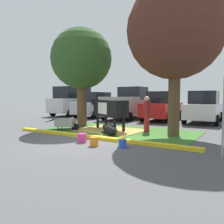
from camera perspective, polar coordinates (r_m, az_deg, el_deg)
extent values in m
plane|color=#4C4C4F|center=(8.74, -6.48, -7.05)|extent=(80.00, 80.00, 0.00)
cube|color=#386B28|center=(10.76, 1.82, -4.91)|extent=(7.21, 4.02, 0.02)
cube|color=yellow|center=(8.97, -5.14, -6.37)|extent=(8.41, 0.24, 0.12)
cube|color=tan|center=(10.96, -0.83, -4.66)|extent=(3.37, 2.63, 0.04)
cylinder|color=brown|center=(12.44, -7.71, 2.18)|extent=(0.53, 0.53, 2.58)
sphere|color=#2D5123|center=(12.60, -7.82, 13.38)|extent=(3.31, 3.31, 3.31)
cylinder|color=#4C3823|center=(9.67, 15.55, 2.75)|extent=(0.48, 0.48, 2.97)
sphere|color=#4C281E|center=(10.04, 15.87, 19.42)|extent=(3.98, 3.98, 3.98)
cube|color=black|center=(11.05, -0.52, 0.97)|extent=(2.36, 1.69, 0.80)
cube|color=white|center=(11.18, -0.91, 1.00)|extent=(1.13, 1.06, 0.56)
cylinder|color=black|center=(12.21, -3.62, 1.71)|extent=(0.71, 0.58, 0.58)
cube|color=black|center=(12.49, -4.29, 2.59)|extent=(0.51, 0.44, 0.32)
cube|color=white|center=(12.68, -4.68, 2.42)|extent=(0.20, 0.23, 0.20)
cylinder|color=black|center=(11.75, -3.65, -2.51)|extent=(0.14, 0.14, 0.69)
cylinder|color=black|center=(11.98, -1.55, -2.38)|extent=(0.14, 0.14, 0.69)
cylinder|color=black|center=(10.25, 0.69, -3.45)|extent=(0.14, 0.14, 0.69)
cylinder|color=black|center=(10.51, 2.98, -3.27)|extent=(0.14, 0.14, 0.69)
cylinder|color=black|center=(10.04, 2.88, -0.76)|extent=(0.06, 0.06, 0.70)
ellipsoid|color=black|center=(9.60, -0.51, -4.59)|extent=(1.16, 1.06, 0.48)
cube|color=black|center=(10.16, -1.62, -4.00)|extent=(0.34, 0.33, 0.22)
cube|color=silver|center=(10.27, -1.83, -3.91)|extent=(0.11, 0.12, 0.16)
cylinder|color=black|center=(9.90, -2.17, -5.38)|extent=(0.34, 0.30, 0.10)
cylinder|color=maroon|center=(10.59, 8.85, -2.79)|extent=(0.26, 0.26, 0.86)
cylinder|color=maroon|center=(10.53, 8.90, 1.13)|extent=(0.34, 0.34, 0.59)
sphere|color=beige|center=(10.52, 8.92, 3.37)|extent=(0.23, 0.23, 0.23)
cylinder|color=maroon|center=(10.31, 8.91, 1.23)|extent=(0.09, 0.09, 0.56)
cylinder|color=maroon|center=(10.75, 8.88, 1.34)|extent=(0.09, 0.09, 0.56)
cube|color=gray|center=(11.15, -11.80, -2.65)|extent=(1.06, 0.90, 0.36)
cylinder|color=black|center=(11.01, -9.35, -3.86)|extent=(0.37, 0.23, 0.36)
cylinder|color=black|center=(11.50, -12.78, -3.87)|extent=(0.04, 0.04, 0.24)
cylinder|color=black|center=(11.10, -13.64, -4.16)|extent=(0.04, 0.04, 0.24)
cylinder|color=black|center=(11.59, -14.41, -1.85)|extent=(0.51, 0.24, 0.23)
cylinder|color=black|center=(11.19, -15.32, -2.06)|extent=(0.51, 0.24, 0.23)
cylinder|color=#99999E|center=(6.76, 26.57, -1.40)|extent=(0.06, 0.06, 2.16)
cube|color=yellow|center=(6.74, 26.79, 5.66)|extent=(0.10, 0.44, 0.56)
cylinder|color=#EA3893|center=(8.26, -7.66, -6.60)|extent=(0.31, 0.31, 0.31)
torus|color=#EA3893|center=(8.24, -7.67, -5.52)|extent=(0.33, 0.33, 0.02)
cylinder|color=orange|center=(7.63, -4.59, -7.53)|extent=(0.29, 0.29, 0.29)
torus|color=orange|center=(7.60, -4.60, -6.44)|extent=(0.32, 0.32, 0.02)
cylinder|color=yellow|center=(7.50, 2.46, -7.79)|extent=(0.25, 0.25, 0.28)
torus|color=yellow|center=(7.48, 2.47, -6.76)|extent=(0.28, 0.28, 0.02)
cylinder|color=blue|center=(7.35, 2.70, -8.11)|extent=(0.26, 0.26, 0.26)
torus|color=blue|center=(7.32, 2.71, -7.11)|extent=(0.28, 0.28, 0.02)
cube|color=silver|center=(20.16, -9.97, 1.76)|extent=(1.99, 4.64, 1.20)
cube|color=black|center=(20.15, -10.01, 4.89)|extent=(1.74, 3.23, 1.00)
cylinder|color=black|center=(21.94, -9.29, 0.37)|extent=(0.23, 0.64, 0.64)
cylinder|color=black|center=(20.78, -5.27, 0.21)|extent=(0.23, 0.64, 0.64)
cylinder|color=black|center=(19.75, -14.87, -0.10)|extent=(0.23, 0.64, 0.64)
cylinder|color=black|center=(18.45, -10.73, -0.31)|extent=(0.23, 0.64, 0.64)
cube|color=#B7B7BC|center=(18.25, -4.15, 1.12)|extent=(1.89, 4.43, 0.90)
cube|color=black|center=(18.22, -4.17, 3.79)|extent=(1.63, 2.23, 0.80)
cylinder|color=black|center=(19.96, -3.92, 0.07)|extent=(0.23, 0.64, 0.64)
cylinder|color=black|center=(18.99, 0.55, -0.12)|extent=(0.23, 0.64, 0.64)
cylinder|color=black|center=(17.68, -9.19, -0.47)|extent=(0.23, 0.64, 0.64)
cylinder|color=black|center=(16.59, -4.42, -0.72)|extent=(0.23, 0.64, 0.64)
cube|color=#B7B7BC|center=(16.86, 4.01, 1.23)|extent=(2.11, 5.44, 1.10)
cube|color=black|center=(17.70, 5.40, 4.75)|extent=(1.88, 1.84, 1.00)
cube|color=#B7B7BC|center=(15.77, 2.03, 3.49)|extent=(1.95, 2.74, 0.24)
cylinder|color=black|center=(18.91, 3.68, -0.15)|extent=(0.23, 0.64, 0.64)
cylinder|color=black|center=(18.09, 9.33, -0.37)|extent=(0.23, 0.64, 0.64)
cylinder|color=black|center=(15.87, -2.09, -0.92)|extent=(0.23, 0.64, 0.64)
cylinder|color=black|center=(14.89, 4.40, -1.25)|extent=(0.23, 0.64, 0.64)
cube|color=red|center=(15.98, 12.69, 0.64)|extent=(1.89, 4.43, 0.90)
cube|color=black|center=(15.95, 12.74, 3.68)|extent=(1.63, 2.23, 0.80)
cylinder|color=black|center=(17.65, 11.33, -0.51)|extent=(0.23, 0.64, 0.64)
cylinder|color=black|center=(17.14, 17.02, -0.73)|extent=(0.23, 0.64, 0.64)
cylinder|color=black|center=(14.99, 7.70, -1.24)|extent=(0.23, 0.64, 0.64)
cylinder|color=black|center=(14.38, 14.31, -1.54)|extent=(0.23, 0.64, 0.64)
cube|color=silver|center=(15.42, 22.43, 0.32)|extent=(1.89, 4.43, 0.90)
cube|color=black|center=(15.39, 22.51, 3.48)|extent=(1.63, 2.23, 0.80)
cylinder|color=black|center=(17.00, 20.09, -0.83)|extent=(0.23, 0.64, 0.64)
cylinder|color=black|center=(16.77, 26.14, -1.06)|extent=(0.23, 0.64, 0.64)
cylinder|color=black|center=(14.21, 17.95, -1.68)|extent=(0.23, 0.64, 0.64)
cylinder|color=black|center=(13.93, 25.19, -1.97)|extent=(0.23, 0.64, 0.64)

